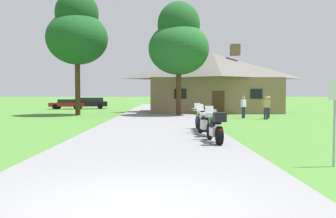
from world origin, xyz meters
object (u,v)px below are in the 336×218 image
Objects in this scene: motorcycle_yellow_farthest_in_row at (202,119)px; motorcycle_silver_second_in_row at (207,122)px; bystander_olive_shirt_beside_signpost at (269,106)px; bystander_tan_shirt_by_tree at (266,106)px; tree_by_lodge_front at (179,42)px; parked_red_sedan_far_left at (67,104)px; tree_left_near at (77,31)px; metal_signpost_roadside at (335,112)px; parked_black_suv_far_left at (89,103)px; motorcycle_green_nearest_to_camera at (215,127)px; bystander_white_shirt_near_lodge at (243,106)px.

motorcycle_silver_second_in_row is at bearing -98.51° from motorcycle_yellow_farthest_in_row.
bystander_tan_shirt_by_tree is at bearing -1.97° from bystander_olive_shirt_beside_signpost.
tree_by_lodge_front is 19.83m from parked_red_sedan_far_left.
bystander_tan_shirt_by_tree is 16.97m from tree_left_near.
tree_by_lodge_front is at bearing -5.90° from tree_left_near.
parked_black_suv_far_left is at bearing 110.50° from metal_signpost_roadside.
motorcycle_silver_second_in_row is at bearing 110.60° from metal_signpost_roadside.
parked_red_sedan_far_left is at bearing 133.16° from tree_by_lodge_front.
parked_red_sedan_far_left is at bearing 128.97° from bystander_tan_shirt_by_tree.
bystander_olive_shirt_beside_signpost is 18.58m from metal_signpost_roadside.
bystander_tan_shirt_by_tree is 0.39× the size of parked_red_sedan_far_left.
bystander_tan_shirt_by_tree is at bearing -20.93° from tree_left_near.
bystander_olive_shirt_beside_signpost reaches higher than motorcycle_yellow_farthest_in_row.
parked_red_sedan_far_left is (-13.58, 31.34, 0.02)m from motorcycle_green_nearest_to_camera.
motorcycle_yellow_farthest_in_row reaches higher than parked_red_sedan_far_left.
bystander_white_shirt_near_lodge is at bearing 59.22° from motorcycle_yellow_farthest_in_row.
tree_by_lodge_front is at bearing -154.83° from parked_black_suv_far_left.
motorcycle_yellow_farthest_in_row is 1.23× the size of bystander_white_shirt_near_lodge.
motorcycle_green_nearest_to_camera is 33.78m from parked_black_suv_far_left.
bystander_tan_shirt_by_tree is 26.66m from parked_red_sedan_far_left.
bystander_olive_shirt_beside_signpost is 0.34× the size of parked_black_suv_far_left.
bystander_white_shirt_near_lodge reaches higher than bystander_olive_shirt_beside_signpost.
tree_left_near is at bearing -84.16° from bystander_olive_shirt_beside_signpost.
tree_by_lodge_front reaches higher than motorcycle_yellow_farthest_in_row.
bystander_olive_shirt_beside_signpost is (6.09, 9.75, 0.32)m from motorcycle_yellow_farthest_in_row.
parked_black_suv_far_left is at bearing 100.24° from motorcycle_silver_second_in_row.
metal_signpost_roadside is (2.36, -4.05, 0.73)m from motorcycle_green_nearest_to_camera.
bystander_white_shirt_near_lodge is 7.83m from tree_by_lodge_front.
bystander_tan_shirt_by_tree is at bearing 49.14° from motorcycle_yellow_farthest_in_row.
motorcycle_green_nearest_to_camera reaches higher than parked_red_sedan_far_left.
bystander_olive_shirt_beside_signpost is 24.72m from parked_black_suv_far_left.
bystander_white_shirt_near_lodge is at bearing -35.71° from tree_by_lodge_front.
metal_signpost_roadside is (-3.13, -16.77, 0.40)m from bystander_tan_shirt_by_tree.
bystander_olive_shirt_beside_signpost is 0.78× the size of metal_signpost_roadside.
motorcycle_silver_second_in_row reaches higher than parked_red_sedan_far_left.
tree_by_lodge_front reaches higher than motorcycle_green_nearest_to_camera.
tree_by_lodge_front reaches higher than metal_signpost_roadside.
parked_black_suv_far_left is at bearing 126.06° from tree_by_lodge_front.
bystander_olive_shirt_beside_signpost is 17.10m from tree_left_near.
motorcycle_silver_second_in_row is 32.05m from parked_red_sedan_far_left.
tree_left_near is at bearing 110.92° from motorcycle_green_nearest_to_camera.
motorcycle_yellow_farthest_in_row is at bearing 29.64° from bystander_white_shirt_near_lodge.
motorcycle_yellow_farthest_in_row is at bearing 105.55° from metal_signpost_roadside.
motorcycle_silver_second_in_row is 0.43× the size of parked_black_suv_far_left.
motorcycle_yellow_farthest_in_row is 0.97× the size of metal_signpost_roadside.
bystander_olive_shirt_beside_signpost is 0.99× the size of bystander_tan_shirt_by_tree.
bystander_olive_shirt_beside_signpost is at bearing 145.60° from bystander_white_shirt_near_lodge.
bystander_olive_shirt_beside_signpost is 9.10m from tree_by_lodge_front.
motorcycle_silver_second_in_row is 31.62m from parked_black_suv_far_left.
motorcycle_silver_second_in_row is 0.48× the size of parked_red_sedan_far_left.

